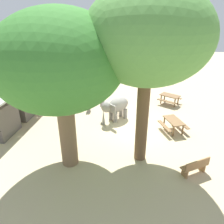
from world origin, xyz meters
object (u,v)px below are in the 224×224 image
object	(u,v)px
picnic_table_near	(174,123)
market_stall_red	(19,101)
person_handler	(88,98)
shade_tree_main	(148,37)
market_stall_blue	(36,89)
shade_tree_secondary	(60,62)
picnic_table_far	(170,97)
elephant	(116,106)
wooden_bench	(195,166)

from	to	relation	value
picnic_table_near	market_stall_red	xyz separation A→B (m)	(0.55, 10.72, 0.55)
person_handler	shade_tree_main	xyz separation A→B (m)	(-5.57, -4.17, 5.13)
market_stall_blue	person_handler	bearing A→B (deg)	-98.87
shade_tree_secondary	picnic_table_far	bearing A→B (deg)	-33.41
shade_tree_secondary	picnic_table_near	bearing A→B (deg)	-53.36
elephant	market_stall_red	distance (m)	6.89
shade_tree_secondary	picnic_table_near	world-z (taller)	shade_tree_secondary
shade_tree_main	market_stall_red	world-z (taller)	shade_tree_main
wooden_bench	market_stall_red	size ratio (longest dim) A/B	0.55
person_handler	shade_tree_secondary	xyz separation A→B (m)	(-6.51, -0.70, 4.18)
picnic_table_far	market_stall_blue	size ratio (longest dim) A/B	0.81
shade_tree_secondary	market_stall_blue	xyz separation A→B (m)	(7.22, 5.26, -3.99)
person_handler	elephant	bearing A→B (deg)	-4.86
wooden_bench	picnic_table_near	bearing A→B (deg)	65.91
picnic_table_near	shade_tree_main	bearing A→B (deg)	123.77
picnic_table_far	picnic_table_near	bearing A→B (deg)	118.22
market_stall_blue	market_stall_red	bearing A→B (deg)	180.00
elephant	picnic_table_far	size ratio (longest dim) A/B	1.07
elephant	wooden_bench	size ratio (longest dim) A/B	1.56
shade_tree_secondary	wooden_bench	bearing A→B (deg)	-89.66
person_handler	picnic_table_near	distance (m)	6.64
shade_tree_main	picnic_table_near	bearing A→B (deg)	-32.45
picnic_table_near	market_stall_red	bearing A→B (deg)	63.26
market_stall_red	wooden_bench	bearing A→B (deg)	-112.01
elephant	picnic_table_near	xyz separation A→B (m)	(-0.98, -3.84, -0.43)
elephant	shade_tree_secondary	distance (m)	6.70
person_handler	picnic_table_far	size ratio (longest dim) A/B	0.79
picnic_table_far	shade_tree_secondary	bearing A→B (deg)	86.54
elephant	person_handler	xyz separation A→B (m)	(1.47, 2.32, -0.07)
wooden_bench	shade_tree_main	bearing A→B (deg)	128.20
person_handler	market_stall_red	bearing A→B (deg)	-130.03
shade_tree_secondary	market_stall_red	xyz separation A→B (m)	(4.62, 5.26, -3.99)
shade_tree_secondary	picnic_table_far	world-z (taller)	shade_tree_secondary
shade_tree_main	wooden_bench	world-z (taller)	shade_tree_main
elephant	wooden_bench	distance (m)	6.72
picnic_table_near	market_stall_blue	world-z (taller)	market_stall_blue
person_handler	wooden_bench	size ratio (longest dim) A/B	1.16
shade_tree_main	picnic_table_near	xyz separation A→B (m)	(3.13, -1.99, -5.49)
elephant	wooden_bench	bearing A→B (deg)	82.29
picnic_table_near	shade_tree_secondary	bearing A→B (deg)	102.86
elephant	shade_tree_secondary	bearing A→B (deg)	22.82
market_stall_red	shade_tree_secondary	bearing A→B (deg)	-131.27
wooden_bench	market_stall_blue	size ratio (longest dim) A/B	0.55
elephant	shade_tree_main	xyz separation A→B (m)	(-4.10, -1.86, 5.06)
picnic_table_far	elephant	bearing A→B (deg)	70.85
shade_tree_secondary	market_stall_red	bearing A→B (deg)	48.73
elephant	market_stall_blue	world-z (taller)	market_stall_blue
market_stall_red	market_stall_blue	world-z (taller)	same
shade_tree_secondary	wooden_bench	size ratio (longest dim) A/B	5.22
shade_tree_main	person_handler	bearing A→B (deg)	36.85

